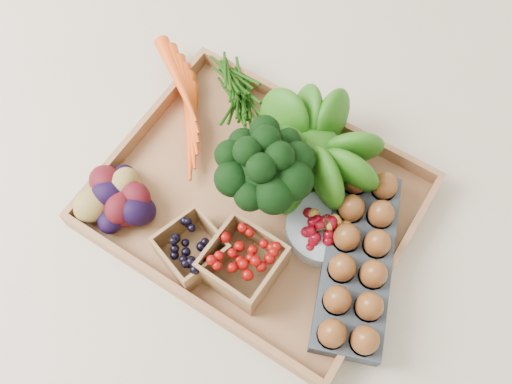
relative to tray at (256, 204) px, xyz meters
The scene contains 10 objects.
ground 0.01m from the tray, ahead, with size 4.00×4.00×0.00m, color beige.
tray is the anchor object (origin of this frame).
carrots 0.23m from the tray, 157.29° to the left, with size 0.21×0.15×0.05m, color #EA4B10, non-canonical shape.
lettuce 0.16m from the tray, 69.65° to the left, with size 0.17×0.17×0.17m, color #0D520C.
broccoli 0.08m from the tray, 79.67° to the left, with size 0.17×0.17×0.14m, color black, non-canonical shape.
cherry_bowl 0.14m from the tray, ahead, with size 0.14×0.14×0.04m, color #8C9EA5.
egg_carton 0.22m from the tray, ahead, with size 0.12×0.33×0.04m, color #393F49.
potatoes 0.25m from the tray, 146.17° to the right, with size 0.16×0.16×0.09m, color #400A10, non-canonical shape.
punnet_blackberry 0.16m from the tray, 104.47° to the right, with size 0.10×0.10×0.07m, color black.
punnet_raspberry 0.14m from the tray, 67.27° to the right, with size 0.12×0.12×0.08m, color #6E0704.
Camera 1 is at (0.24, -0.37, 0.99)m, focal length 40.00 mm.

